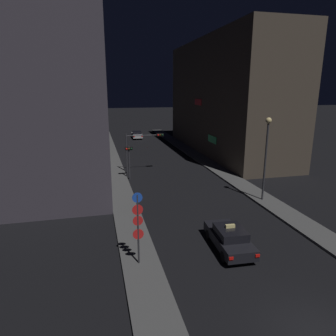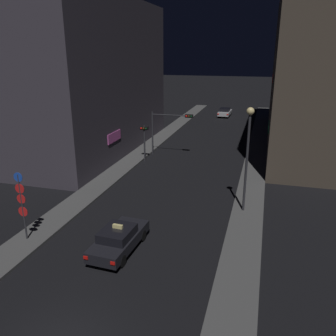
{
  "view_description": "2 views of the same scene",
  "coord_description": "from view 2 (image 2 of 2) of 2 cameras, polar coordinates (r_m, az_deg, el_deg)",
  "views": [
    {
      "loc": [
        -8.0,
        -8.18,
        9.39
      ],
      "look_at": [
        -1.71,
        17.86,
        2.38
      ],
      "focal_mm": 32.38,
      "sensor_mm": 36.0,
      "label": 1
    },
    {
      "loc": [
        6.64,
        -8.47,
        10.49
      ],
      "look_at": [
        -0.29,
        16.0,
        1.94
      ],
      "focal_mm": 37.33,
      "sensor_mm": 36.0,
      "label": 2
    }
  ],
  "objects": [
    {
      "name": "traffic_light_left_kerb",
      "position": [
        34.35,
        -3.9,
        5.25
      ],
      "size": [
        0.8,
        0.42,
        3.61
      ],
      "color": "#2D2D33",
      "rests_on": "ground_plane"
    },
    {
      "name": "far_car",
      "position": [
        60.11,
        9.27,
        9.0
      ],
      "size": [
        1.94,
        4.51,
        1.42
      ],
      "color": "#B7B7BC",
      "rests_on": "ground_plane"
    },
    {
      "name": "sidewalk_left",
      "position": [
        41.35,
        -2.49,
        3.99
      ],
      "size": [
        2.09,
        63.03,
        0.17
      ],
      "primitive_type": "cube",
      "color": "#4C4C4C",
      "rests_on": "ground_plane"
    },
    {
      "name": "street_lamp_near_block",
      "position": [
        22.98,
        12.94,
        4.0
      ],
      "size": [
        0.49,
        0.49,
        7.01
      ],
      "color": "#2D2D33",
      "rests_on": "sidewalk_right"
    },
    {
      "name": "sidewalk_right",
      "position": [
        39.39,
        14.29,
        2.67
      ],
      "size": [
        2.09,
        63.03,
        0.17
      ],
      "primitive_type": "cube",
      "color": "#4C4C4C",
      "rests_on": "ground_plane"
    },
    {
      "name": "building_facade_left",
      "position": [
        39.0,
        -12.95,
        14.17
      ],
      "size": [
        9.76,
        23.56,
        15.59
      ],
      "color": "#3D3842",
      "rests_on": "ground_plane"
    },
    {
      "name": "sign_pole_left",
      "position": [
        21.19,
        -22.78,
        -5.05
      ],
      "size": [
        0.59,
        0.1,
        4.07
      ],
      "color": "#2D2D33",
      "rests_on": "sidewalk_left"
    },
    {
      "name": "traffic_light_overhead",
      "position": [
        36.02,
        0.13,
        7.16
      ],
      "size": [
        4.37,
        0.42,
        4.55
      ],
      "color": "#2D2D33",
      "rests_on": "ground_plane"
    },
    {
      "name": "building_facade_right",
      "position": [
        43.75,
        22.35,
        14.24
      ],
      "size": [
        8.21,
        30.09,
        16.38
      ],
      "color": "#473D33",
      "rests_on": "ground_plane"
    },
    {
      "name": "taxi",
      "position": [
        19.66,
        -8.03,
        -11.38
      ],
      "size": [
        2.03,
        4.54,
        1.62
      ],
      "color": "black",
      "rests_on": "ground_plane"
    }
  ]
}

